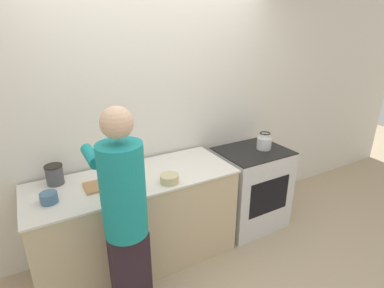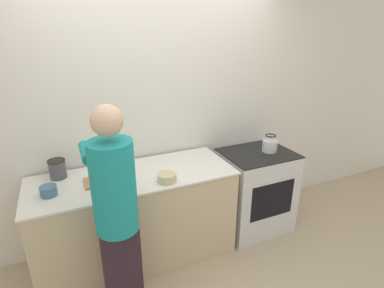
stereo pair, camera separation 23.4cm
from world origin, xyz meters
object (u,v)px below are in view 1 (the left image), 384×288
at_px(knife, 110,182).
at_px(bowl_prep, 49,198).
at_px(person, 125,215).
at_px(canister_jar, 55,175).
at_px(kettle, 264,142).
at_px(cutting_board, 108,184).
at_px(oven, 250,188).

bearing_deg(knife, bowl_prep, -149.46).
xyz_separation_m(person, knife, (0.04, 0.53, -0.01)).
bearing_deg(canister_jar, knife, -31.77).
bearing_deg(kettle, canister_jar, 172.11).
height_order(person, bowl_prep, person).
bearing_deg(person, cutting_board, 87.30).
distance_m(oven, kettle, 0.54).
height_order(oven, knife, knife).
xyz_separation_m(person, cutting_board, (0.03, 0.54, -0.03)).
bearing_deg(person, kettle, 16.24).
distance_m(person, cutting_board, 0.54).
height_order(knife, canister_jar, canister_jar).
height_order(cutting_board, knife, knife).
xyz_separation_m(person, kettle, (1.69, 0.49, 0.05)).
distance_m(knife, canister_jar, 0.46).
bearing_deg(oven, person, -161.93).
bearing_deg(bowl_prep, oven, 0.74).
distance_m(cutting_board, canister_jar, 0.45).
distance_m(oven, cutting_board, 1.60).
bearing_deg(canister_jar, bowl_prep, -104.95).
height_order(cutting_board, canister_jar, canister_jar).
distance_m(oven, person, 1.71).
relative_size(oven, canister_jar, 5.32).
relative_size(cutting_board, canister_jar, 2.23).
bearing_deg(knife, kettle, 22.87).
xyz_separation_m(cutting_board, bowl_prep, (-0.45, -0.06, 0.03)).
bearing_deg(bowl_prep, person, -48.60).
bearing_deg(person, oven, 18.07).
relative_size(knife, bowl_prep, 1.48).
bearing_deg(kettle, bowl_prep, -179.78).
distance_m(bowl_prep, canister_jar, 0.30).
height_order(kettle, bowl_prep, kettle).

